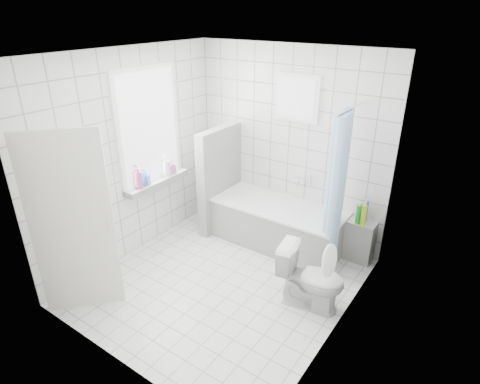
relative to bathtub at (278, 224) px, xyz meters
The scene contains 19 objects.
ground 1.17m from the bathtub, 95.09° to the right, with size 3.00×3.00×0.00m, color white.
ceiling 2.57m from the bathtub, 95.09° to the right, with size 3.00×3.00×0.00m, color white.
wall_back 1.08m from the bathtub, 104.97° to the left, with size 2.80×0.02×2.60m, color white.
wall_front 2.81m from the bathtub, 92.19° to the right, with size 2.80×0.02×2.60m, color white.
wall_left 2.13m from the bathtub, 143.14° to the right, with size 0.02×3.00×2.60m, color white.
wall_right 1.99m from the bathtub, 40.88° to the right, with size 0.02×3.00×2.60m, color white.
window_left 2.12m from the bathtub, 150.45° to the right, with size 0.01×0.90×1.40m, color white.
window_back 1.69m from the bathtub, 90.05° to the left, with size 0.50×0.01×0.50m, color white.
window_sill 1.73m from the bathtub, 149.67° to the right, with size 0.18×1.02×0.08m, color white.
door 2.65m from the bathtub, 115.16° to the right, with size 0.04×0.80×2.00m, color silver.
bathtub is the anchor object (origin of this frame).
partition_wall 1.06m from the bathtub, behind, with size 0.15×0.85×1.50m, color white.
tiled_ledge 1.06m from the bathtub, 13.88° to the left, with size 0.40×0.24×0.55m, color white.
toilet 1.30m from the bathtub, 44.41° to the right, with size 0.40×0.71×0.72m, color white.
curtain_rod 1.90m from the bathtub, ahead, with size 0.02×0.02×0.80m, color silver.
shower_curtain 1.17m from the bathtub, 10.58° to the right, with size 0.14×0.48×1.78m, color #4689CE, non-canonical shape.
tub_faucet 0.66m from the bathtub, 73.38° to the left, with size 0.18×0.06×0.06m, color silver.
sill_bottles 1.81m from the bathtub, 147.97° to the right, with size 0.16×0.74×0.31m.
ledge_bottles 1.13m from the bathtub, 12.54° to the left, with size 0.16×0.19×0.28m.
Camera 1 is at (2.40, -3.09, 3.01)m, focal length 30.00 mm.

